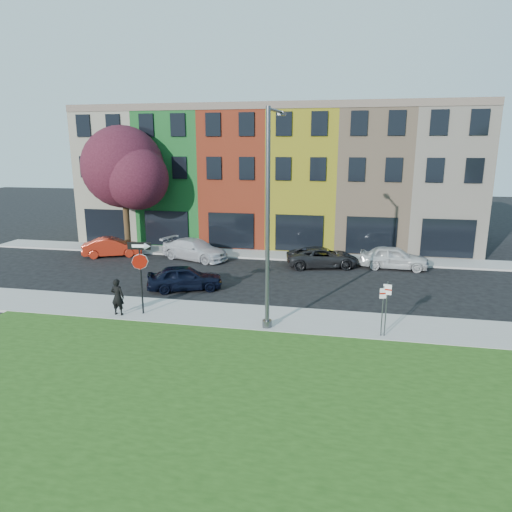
% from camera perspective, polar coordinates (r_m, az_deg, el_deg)
% --- Properties ---
extents(ground, '(120.00, 120.00, 0.00)m').
position_cam_1_polar(ground, '(17.81, -0.21, -11.46)').
color(ground, black).
rests_on(ground, ground).
extents(sidewalk_near, '(40.00, 3.00, 0.12)m').
position_cam_1_polar(sidewalk_near, '(20.28, 7.10, -8.16)').
color(sidewalk_near, gray).
rests_on(sidewalk_near, ground).
extents(sidewalk_far, '(40.00, 2.40, 0.12)m').
position_cam_1_polar(sidewalk_far, '(32.31, -0.17, 0.21)').
color(sidewalk_far, gray).
rests_on(sidewalk_far, ground).
extents(rowhouse_block, '(30.00, 10.12, 10.00)m').
position_cam_1_polar(rowhouse_block, '(37.52, 2.47, 9.69)').
color(rowhouse_block, beige).
rests_on(rowhouse_block, ground).
extents(stop_sign, '(1.05, 0.16, 3.32)m').
position_cam_1_polar(stop_sign, '(20.85, -14.29, -0.91)').
color(stop_sign, black).
rests_on(stop_sign, sidewalk_near).
extents(man, '(0.64, 0.45, 1.68)m').
position_cam_1_polar(man, '(21.42, -16.92, -4.90)').
color(man, black).
rests_on(man, sidewalk_near).
extents(sedan_near, '(4.28, 5.05, 1.35)m').
position_cam_1_polar(sedan_near, '(24.74, -8.90, -2.68)').
color(sedan_near, black).
rests_on(sedan_near, ground).
extents(parked_car_red, '(4.30, 5.01, 1.32)m').
position_cam_1_polar(parked_car_red, '(33.41, -17.50, 1.07)').
color(parked_car_red, '#9B2110').
rests_on(parked_car_red, ground).
extents(parked_car_silver, '(4.95, 6.03, 1.40)m').
position_cam_1_polar(parked_car_silver, '(31.25, -7.66, 0.83)').
color(parked_car_silver, silver).
rests_on(parked_car_silver, ground).
extents(parked_car_dark, '(4.23, 5.55, 1.27)m').
position_cam_1_polar(parked_car_dark, '(29.37, 8.33, -0.15)').
color(parked_car_dark, black).
rests_on(parked_car_dark, ground).
extents(parked_car_white, '(2.15, 4.39, 1.43)m').
position_cam_1_polar(parked_car_white, '(29.96, 16.84, -0.16)').
color(parked_car_white, silver).
rests_on(parked_car_white, ground).
extents(street_lamp, '(0.57, 2.58, 8.89)m').
position_cam_1_polar(street_lamp, '(18.39, 1.63, 4.39)').
color(street_lamp, '#494B4F').
rests_on(street_lamp, sidewalk_near).
extents(parking_sign_a, '(0.31, 0.13, 2.08)m').
position_cam_1_polar(parking_sign_a, '(18.80, 15.57, -5.90)').
color(parking_sign_a, '#494B4F').
rests_on(parking_sign_a, sidewalk_near).
extents(parking_sign_b, '(0.32, 0.11, 2.27)m').
position_cam_1_polar(parking_sign_b, '(18.77, 16.00, -5.62)').
color(parking_sign_b, '#494B4F').
rests_on(parking_sign_b, sidewalk_near).
extents(tree_purple, '(6.97, 6.10, 8.86)m').
position_cam_1_polar(tree_purple, '(34.48, -16.05, 10.40)').
color(tree_purple, '#2F200F').
rests_on(tree_purple, sidewalk_far).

